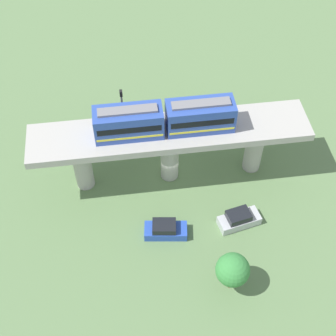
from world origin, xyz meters
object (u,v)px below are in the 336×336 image
parked_car_silver (239,219)px  signal_post (124,122)px  parked_car_blue (165,230)px  train (165,119)px  tree_near_viaduct (233,270)px

parked_car_silver → signal_post: (10.57, 10.45, 4.62)m
parked_car_blue → signal_post: bearing=22.9°
train → signal_post: bearing=48.9°
tree_near_viaduct → signal_post: signal_post is taller
parked_car_blue → signal_post: signal_post is taller
train → signal_post: size_ratio=1.40×
train → parked_car_silver: (-7.17, -6.56, -7.88)m
parked_car_silver → parked_car_blue: (-0.26, 7.48, 0.00)m
parked_car_blue → signal_post: (10.82, 2.97, 4.62)m
parked_car_blue → signal_post: size_ratio=0.45×
parked_car_silver → signal_post: 15.57m
train → parked_car_blue: bearing=172.9°
train → tree_near_viaduct: (-13.80, -4.20, -5.51)m
train → parked_car_blue: train is taller
parked_car_blue → tree_near_viaduct: bearing=-133.6°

